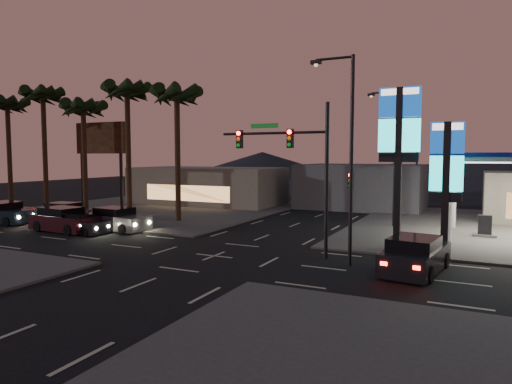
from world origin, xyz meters
The scene contains 27 objects.
ground centered at (0.00, 0.00, 0.00)m, with size 140.00×140.00×0.00m, color black.
corner_lot_nw centered at (-16.00, 16.00, 0.06)m, with size 24.00×24.00×0.12m, color #47443F.
pylon_sign_tall centered at (8.50, 5.50, 6.39)m, with size 2.20×0.35×9.00m.
pylon_sign_short centered at (11.00, 4.50, 4.66)m, with size 1.60×0.35×7.00m.
traffic_signal_mast centered at (3.76, 1.99, 5.23)m, with size 6.10×0.39×8.00m.
pedestal_signal centered at (5.50, 6.98, 2.92)m, with size 0.32×0.39×4.30m.
streetlight_near centered at (6.79, 1.00, 5.72)m, with size 2.14×0.25×10.00m.
streetlight_mid centered at (6.79, 14.00, 5.72)m, with size 2.14×0.25×10.00m.
streetlight_far centered at (6.79, 28.00, 5.72)m, with size 2.14×0.25×10.00m.
palm_a centered at (-9.00, 9.50, 9.43)m, with size 4.41×4.41×10.86m.
palm_b centered at (-14.00, 9.50, 9.97)m, with size 4.41×4.41×11.46m.
palm_c centered at (-19.00, 9.50, 8.88)m, with size 4.41×4.41×10.26m.
palm_d centered at (-24.00, 9.50, 10.15)m, with size 4.41×4.41×11.66m.
palm_e centered at (-29.00, 9.50, 9.61)m, with size 4.41×4.41×11.06m.
billboard centered at (-20.50, 13.00, 6.33)m, with size 6.00×0.30×8.50m.
building_far_west centered at (-14.00, 22.00, 2.00)m, with size 16.00×8.00×4.00m, color #726B5B.
building_far_mid centered at (2.00, 26.00, 2.20)m, with size 12.00×9.00×4.40m, color #4C4C51.
hill_left centered at (-25.00, 60.00, 3.00)m, with size 40.00×40.00×6.00m, color black.
hill_right centered at (15.00, 60.00, 2.50)m, with size 50.00×50.00×5.00m, color black.
hill_center centered at (0.00, 60.00, 2.00)m, with size 60.00×60.00×4.00m, color black.
car_lane_a_front centered at (-11.90, 2.12, 0.62)m, with size 4.12×1.78×1.33m.
car_lane_a_mid centered at (-13.54, 2.23, 0.78)m, with size 5.30×2.49×1.69m.
car_lane_a_rear centered at (-21.00, 2.85, 0.77)m, with size 5.19×2.44×1.65m.
car_lane_b_front centered at (-10.52, 4.20, 0.75)m, with size 5.11×2.52×1.62m.
car_lane_b_mid centered at (-17.24, 5.67, 0.71)m, with size 4.81×2.25×1.53m.
car_lane_b_rear centered at (-22.89, 4.67, 0.69)m, with size 4.62×2.07×1.48m.
suv_station centered at (9.99, 1.10, 0.77)m, with size 2.75×5.19×1.65m.
Camera 1 is at (12.29, -20.46, 5.31)m, focal length 32.00 mm.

